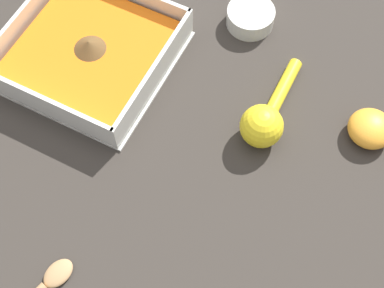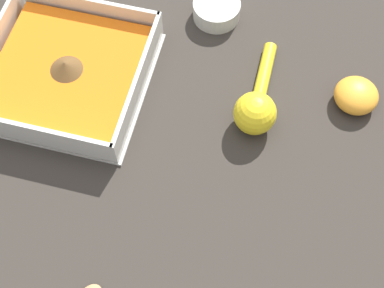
{
  "view_description": "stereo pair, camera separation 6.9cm",
  "coord_description": "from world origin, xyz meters",
  "px_view_note": "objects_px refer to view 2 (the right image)",
  "views": [
    {
      "loc": [
        -0.38,
        -0.34,
        0.65
      ],
      "look_at": [
        -0.1,
        -0.2,
        0.03
      ],
      "focal_mm": 50.0,
      "sensor_mm": 36.0,
      "label": 1
    },
    {
      "loc": [
        -0.4,
        -0.27,
        0.65
      ],
      "look_at": [
        -0.1,
        -0.2,
        0.03
      ],
      "focal_mm": 50.0,
      "sensor_mm": 36.0,
      "label": 2
    }
  ],
  "objects_px": {
    "spice_bowl": "(216,10)",
    "lemon_half": "(356,95)",
    "square_dish": "(66,74)",
    "lemon_squeezer": "(256,107)"
  },
  "relations": [
    {
      "from": "spice_bowl",
      "to": "lemon_squeezer",
      "type": "distance_m",
      "value": 0.19
    },
    {
      "from": "lemon_squeezer",
      "to": "spice_bowl",
      "type": "bearing_deg",
      "value": -150.22
    },
    {
      "from": "square_dish",
      "to": "lemon_half",
      "type": "xyz_separation_m",
      "value": [
        0.06,
        -0.4,
        -0.0
      ]
    },
    {
      "from": "square_dish",
      "to": "lemon_half",
      "type": "distance_m",
      "value": 0.41
    },
    {
      "from": "spice_bowl",
      "to": "lemon_squeezer",
      "type": "xyz_separation_m",
      "value": [
        -0.16,
        -0.09,
        0.01
      ]
    },
    {
      "from": "square_dish",
      "to": "spice_bowl",
      "type": "height_order",
      "value": "square_dish"
    },
    {
      "from": "lemon_half",
      "to": "lemon_squeezer",
      "type": "bearing_deg",
      "value": 113.88
    },
    {
      "from": "spice_bowl",
      "to": "lemon_half",
      "type": "distance_m",
      "value": 0.25
    },
    {
      "from": "spice_bowl",
      "to": "lemon_half",
      "type": "bearing_deg",
      "value": -115.05
    },
    {
      "from": "lemon_squeezer",
      "to": "square_dish",
      "type": "bearing_deg",
      "value": -88.48
    }
  ]
}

